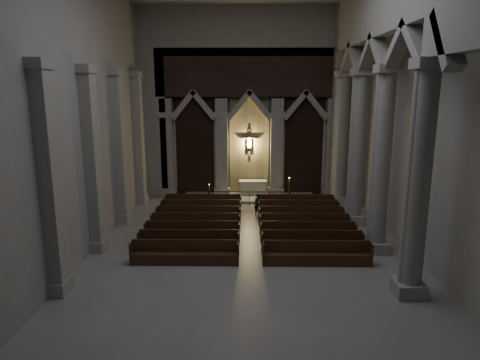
{
  "coord_description": "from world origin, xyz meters",
  "views": [
    {
      "loc": [
        -0.19,
        -16.36,
        7.13
      ],
      "look_at": [
        -0.48,
        3.0,
        2.9
      ],
      "focal_mm": 32.0,
      "sensor_mm": 36.0,
      "label": 1
    }
  ],
  "objects": [
    {
      "name": "altar_rail",
      "position": [
        0.0,
        8.67,
        0.65
      ],
      "size": [
        4.96,
        0.09,
        0.97
      ],
      "color": "black",
      "rests_on": "ground"
    },
    {
      "name": "worshipper",
      "position": [
        0.47,
        6.95,
        0.62
      ],
      "size": [
        0.51,
        0.41,
        1.23
      ],
      "primitive_type": "imported",
      "rotation": [
        0.0,
        0.0,
        -0.29
      ],
      "color": "black",
      "rests_on": "ground"
    },
    {
      "name": "left_pilasters",
      "position": [
        -6.75,
        3.5,
        3.91
      ],
      "size": [
        0.6,
        13.0,
        8.03
      ],
      "color": "#9A9890",
      "rests_on": "ground"
    },
    {
      "name": "candle_stand_left",
      "position": [
        -2.47,
        9.32,
        0.34
      ],
      "size": [
        0.21,
        0.21,
        1.25
      ],
      "color": "#B98639",
      "rests_on": "ground"
    },
    {
      "name": "sanctuary_step",
      "position": [
        0.0,
        10.6,
        0.07
      ],
      "size": [
        8.5,
        2.6,
        0.15
      ],
      "primitive_type": "cube",
      "color": "#9A9890",
      "rests_on": "ground"
    },
    {
      "name": "altar",
      "position": [
        0.26,
        11.18,
        0.61
      ],
      "size": [
        1.81,
        0.72,
        0.92
      ],
      "color": "beige",
      "rests_on": "sanctuary_step"
    },
    {
      "name": "sanctuary_wall",
      "position": [
        0.0,
        11.54,
        6.62
      ],
      "size": [
        14.0,
        0.77,
        12.0
      ],
      "color": "#9A9890",
      "rests_on": "ground"
    },
    {
      "name": "right_arcade",
      "position": [
        5.5,
        1.33,
        7.83
      ],
      "size": [
        1.0,
        24.0,
        12.0
      ],
      "color": "#9A9890",
      "rests_on": "ground"
    },
    {
      "name": "room",
      "position": [
        0.0,
        0.0,
        7.6
      ],
      "size": [
        24.0,
        24.1,
        12.0
      ],
      "color": "gray",
      "rests_on": "ground"
    },
    {
      "name": "pews",
      "position": [
        -0.0,
        3.88,
        0.32
      ],
      "size": [
        9.84,
        8.12,
        0.99
      ],
      "color": "black",
      "rests_on": "ground"
    },
    {
      "name": "candle_stand_right",
      "position": [
        2.48,
        9.6,
        0.44
      ],
      "size": [
        0.28,
        0.28,
        1.63
      ],
      "color": "#B98639",
      "rests_on": "ground"
    }
  ]
}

